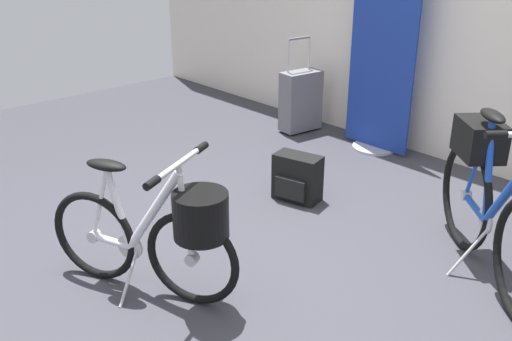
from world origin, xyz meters
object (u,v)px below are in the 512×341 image
(floor_banner_stand, at_px, (381,69))
(folding_bike_foreground, at_px, (162,230))
(display_bike_left, at_px, (491,199))
(rolling_suitcase, at_px, (301,100))
(backpack_on_floor, at_px, (297,178))

(floor_banner_stand, height_order, folding_bike_foreground, floor_banner_stand)
(display_bike_left, relative_size, rolling_suitcase, 1.28)
(folding_bike_foreground, distance_m, backpack_on_floor, 1.33)
(folding_bike_foreground, height_order, display_bike_left, display_bike_left)
(floor_banner_stand, xyz_separation_m, display_bike_left, (1.49, -1.08, -0.24))
(display_bike_left, bearing_deg, backpack_on_floor, -176.11)
(folding_bike_foreground, height_order, rolling_suitcase, rolling_suitcase)
(floor_banner_stand, distance_m, display_bike_left, 1.86)
(rolling_suitcase, xyz_separation_m, backpack_on_floor, (0.95, -1.03, -0.13))
(display_bike_left, height_order, backpack_on_floor, display_bike_left)
(rolling_suitcase, bearing_deg, floor_banner_stand, 10.64)
(folding_bike_foreground, bearing_deg, rolling_suitcase, 118.69)
(rolling_suitcase, bearing_deg, folding_bike_foreground, -61.31)
(folding_bike_foreground, xyz_separation_m, backpack_on_floor, (-0.31, 1.27, -0.21))
(folding_bike_foreground, relative_size, display_bike_left, 0.93)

